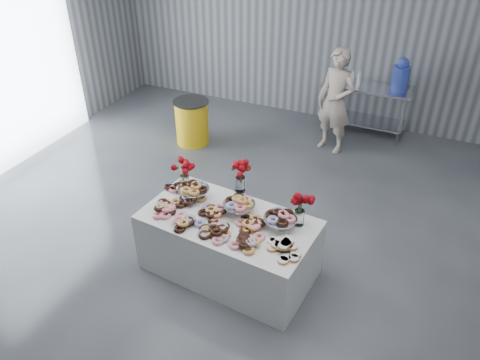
# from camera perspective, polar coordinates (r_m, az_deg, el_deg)

# --- Properties ---
(ground) EXTENTS (9.00, 9.00, 0.00)m
(ground) POSITION_cam_1_polar(r_m,az_deg,el_deg) (5.69, -3.12, -10.07)
(ground) COLOR #35373C
(ground) RESTS_ON ground
(room_walls) EXTENTS (8.04, 9.04, 4.02)m
(room_walls) POSITION_cam_1_polar(r_m,az_deg,el_deg) (4.52, -6.99, 16.87)
(room_walls) COLOR gray
(room_walls) RESTS_ON ground
(display_table) EXTENTS (1.99, 1.19, 0.75)m
(display_table) POSITION_cam_1_polar(r_m,az_deg,el_deg) (5.35, -1.38, -7.94)
(display_table) COLOR white
(display_table) RESTS_ON ground
(prep_table) EXTENTS (1.50, 0.60, 0.90)m
(prep_table) POSITION_cam_1_polar(r_m,az_deg,el_deg) (8.49, 15.01, 9.32)
(prep_table) COLOR silver
(prep_table) RESTS_ON ground
(donut_mounds) EXTENTS (1.88, 0.98, 0.09)m
(donut_mounds) POSITION_cam_1_polar(r_m,az_deg,el_deg) (5.05, -1.68, -4.69)
(donut_mounds) COLOR #DFAD51
(donut_mounds) RESTS_ON display_table
(cake_stand_left) EXTENTS (0.36, 0.36, 0.17)m
(cake_stand_left) POSITION_cam_1_polar(r_m,az_deg,el_deg) (5.38, -5.65, -0.93)
(cake_stand_left) COLOR silver
(cake_stand_left) RESTS_ON display_table
(cake_stand_mid) EXTENTS (0.36, 0.36, 0.17)m
(cake_stand_mid) POSITION_cam_1_polar(r_m,az_deg,el_deg) (5.11, -0.10, -2.81)
(cake_stand_mid) COLOR silver
(cake_stand_mid) RESTS_ON display_table
(cake_stand_right) EXTENTS (0.36, 0.36, 0.17)m
(cake_stand_right) POSITION_cam_1_polar(r_m,az_deg,el_deg) (4.93, 4.96, -4.49)
(cake_stand_right) COLOR silver
(cake_stand_right) RESTS_ON display_table
(danish_pile) EXTENTS (0.48, 0.48, 0.11)m
(danish_pile) POSITION_cam_1_polar(r_m,az_deg,el_deg) (4.71, 5.53, -7.99)
(danish_pile) COLOR silver
(danish_pile) RESTS_ON display_table
(bouquet_left) EXTENTS (0.26, 0.26, 0.42)m
(bouquet_left) POSITION_cam_1_polar(r_m,az_deg,el_deg) (5.46, -6.87, 1.53)
(bouquet_left) COLOR white
(bouquet_left) RESTS_ON display_table
(bouquet_right) EXTENTS (0.26, 0.26, 0.42)m
(bouquet_right) POSITION_cam_1_polar(r_m,az_deg,el_deg) (4.90, 7.39, -2.63)
(bouquet_right) COLOR white
(bouquet_right) RESTS_ON display_table
(bouquet_center) EXTENTS (0.26, 0.26, 0.57)m
(bouquet_center) POSITION_cam_1_polar(r_m,az_deg,el_deg) (5.16, 0.04, 0.80)
(bouquet_center) COLOR silver
(bouquet_center) RESTS_ON display_table
(water_jug) EXTENTS (0.28, 0.28, 0.55)m
(water_jug) POSITION_cam_1_polar(r_m,az_deg,el_deg) (8.25, 18.99, 11.95)
(water_jug) COLOR blue
(water_jug) RESTS_ON prep_table
(drink_bottles) EXTENTS (0.54, 0.08, 0.27)m
(drink_bottles) POSITION_cam_1_polar(r_m,az_deg,el_deg) (8.29, 13.09, 12.14)
(drink_bottles) COLOR #268C33
(drink_bottles) RESTS_ON prep_table
(person) EXTENTS (0.73, 0.60, 1.72)m
(person) POSITION_cam_1_polar(r_m,az_deg,el_deg) (7.72, 11.58, 9.36)
(person) COLOR #CC8C93
(person) RESTS_ON ground
(trash_barrel) EXTENTS (0.60, 0.60, 0.77)m
(trash_barrel) POSITION_cam_1_polar(r_m,az_deg,el_deg) (8.02, -5.87, 7.05)
(trash_barrel) COLOR yellow
(trash_barrel) RESTS_ON ground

